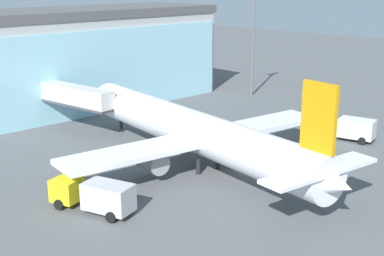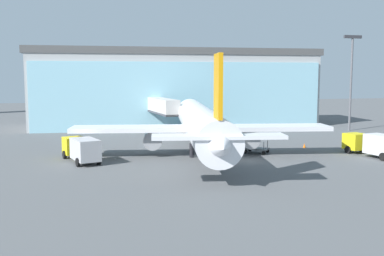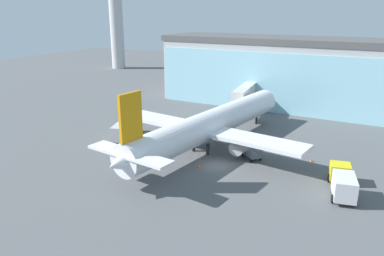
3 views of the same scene
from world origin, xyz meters
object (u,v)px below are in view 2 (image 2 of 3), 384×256
safety_cone_wingtip (304,145)px  airplane (201,124)px  catering_truck (82,148)px  baggage_cart (257,149)px  safety_cone_nose (231,161)px  fuel_truck (374,144)px  jet_bridge (160,107)px  apron_light_mast (351,73)px

safety_cone_wingtip → airplane: bearing=-174.7°
catering_truck → baggage_cart: bearing=-104.3°
baggage_cart → safety_cone_nose: baggage_cart is taller
fuel_truck → safety_cone_nose: (-17.25, -0.14, -1.19)m
safety_cone_nose → safety_cone_wingtip: (12.80, 8.12, 0.00)m
airplane → safety_cone_nose: 7.71m
jet_bridge → safety_cone_nose: size_ratio=26.70×
airplane → catering_truck: 13.98m
baggage_cart → apron_light_mast: bearing=77.2°
apron_light_mast → safety_cone_nose: 38.22m
catering_truck → fuel_truck: size_ratio=1.01×
catering_truck → airplane: bearing=-99.2°
catering_truck → safety_cone_wingtip: catering_truck is taller
jet_bridge → airplane: (1.17, -20.51, -0.76)m
apron_light_mast → jet_bridge: bearing=172.1°
baggage_cart → safety_cone_nose: 7.79m
safety_cone_nose → safety_cone_wingtip: 15.15m
apron_light_mast → safety_cone_nose: bearing=-141.8°
fuel_truck → baggage_cart: (-12.03, 5.65, -0.97)m
jet_bridge → catering_truck: bearing=145.4°
airplane → jet_bridge: bearing=13.3°
airplane → apron_light_mast: bearing=-52.2°
safety_cone_nose → baggage_cart: bearing=48.0°
jet_bridge → baggage_cart: size_ratio=4.65×
catering_truck → safety_cone_wingtip: size_ratio=13.86×
apron_light_mast → fuel_truck: bearing=-117.5°
fuel_truck → safety_cone_nose: 17.29m
catering_truck → safety_cone_nose: catering_truck is taller
airplane → safety_cone_nose: bearing=-157.6°
safety_cone_nose → airplane: bearing=102.4°
baggage_cart → catering_truck: bearing=-136.6°
catering_truck → safety_cone_nose: size_ratio=13.86×
jet_bridge → catering_truck: 25.67m
airplane → fuel_truck: airplane is taller
jet_bridge → apron_light_mast: apron_light_mast is taller
airplane → safety_cone_nose: (1.50, -6.80, -3.30)m
apron_light_mast → baggage_cart: bearing=-144.4°
safety_cone_wingtip → apron_light_mast: bearing=42.2°
fuel_truck → baggage_cart: 13.32m
fuel_truck → jet_bridge: bearing=25.6°
apron_light_mast → baggage_cart: apron_light_mast is taller
fuel_truck → safety_cone_nose: bearing=79.8°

